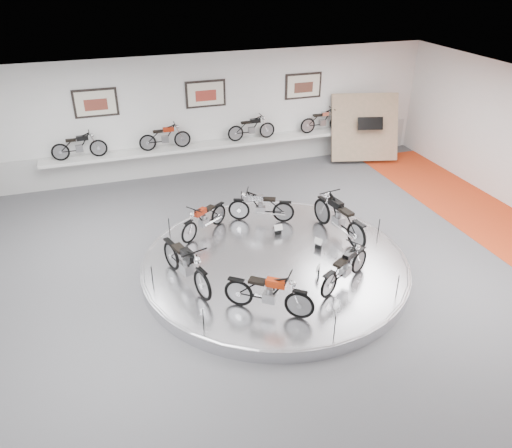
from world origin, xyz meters
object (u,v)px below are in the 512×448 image
object	(u,v)px
display_platform	(275,264)
bike_d	(186,263)
bike_b	(261,206)
bike_a	(339,217)
bike_c	(204,218)
shelf	(210,146)
bike_f	(345,267)
bike_e	(269,293)

from	to	relation	value
display_platform	bike_d	size ratio (longest dim) A/B	3.57
bike_d	bike_b	bearing A→B (deg)	114.54
bike_d	bike_a	bearing A→B (deg)	84.47
bike_a	bike_b	bearing A→B (deg)	39.83
bike_a	bike_c	xyz separation A→B (m)	(-3.27, 1.22, -0.11)
shelf	bike_d	xyz separation A→B (m)	(-2.21, -6.69, -0.17)
bike_b	bike_f	xyz separation A→B (m)	(0.78, -3.40, -0.00)
bike_b	bike_e	bearing A→B (deg)	97.42
display_platform	bike_b	bearing A→B (deg)	80.61
display_platform	bike_b	size ratio (longest dim) A/B	4.16
bike_c	bike_f	size ratio (longest dim) A/B	0.96
bike_f	display_platform	bearing A→B (deg)	97.17
shelf	bike_c	xyz separation A→B (m)	(-1.31, -4.61, -0.26)
shelf	bike_b	xyz separation A→B (m)	(0.32, -4.44, -0.25)
shelf	bike_e	distance (m)	8.26
bike_b	bike_d	distance (m)	3.39
bike_c	bike_e	distance (m)	3.64
shelf	bike_f	bearing A→B (deg)	-82.01
display_platform	bike_d	bearing A→B (deg)	-172.43
shelf	bike_a	distance (m)	6.16
bike_d	bike_f	distance (m)	3.50
bike_e	display_platform	bearing A→B (deg)	102.62
display_platform	bike_f	bearing A→B (deg)	-52.68
bike_d	bike_f	size ratio (longest dim) A/B	1.17
display_platform	bike_b	world-z (taller)	bike_b
bike_a	bike_e	distance (m)	3.66
bike_a	bike_d	bearing A→B (deg)	91.93
shelf	bike_c	distance (m)	4.80
shelf	display_platform	bearing A→B (deg)	-90.00
display_platform	shelf	bearing A→B (deg)	90.00
bike_b	shelf	bearing A→B (deg)	-61.54
bike_a	bike_d	size ratio (longest dim) A/B	1.04
bike_c	bike_f	distance (m)	4.03
shelf	bike_d	world-z (taller)	bike_d
bike_f	bike_d	bearing A→B (deg)	130.66
bike_b	bike_e	size ratio (longest dim) A/B	0.94
bike_e	bike_f	xyz separation A→B (m)	(1.92, 0.38, -0.03)
bike_d	bike_e	xyz separation A→B (m)	(1.39, -1.53, -0.05)
bike_c	bike_e	size ratio (longest dim) A/B	0.91
bike_b	bike_d	size ratio (longest dim) A/B	0.86
shelf	bike_f	distance (m)	7.92
bike_b	bike_c	size ratio (longest dim) A/B	1.04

